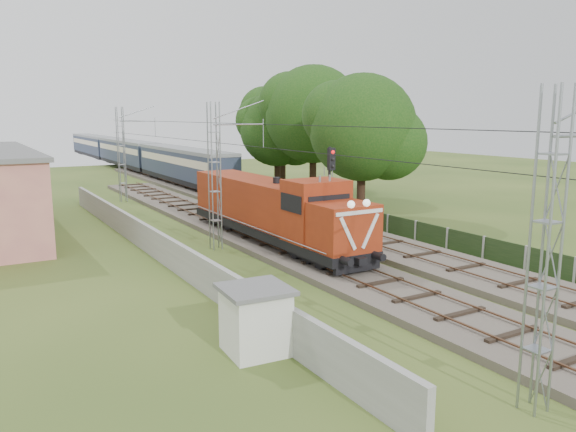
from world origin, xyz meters
TOP-DOWN VIEW (x-y plane):
  - ground at (0.00, 0.00)m, footprint 140.00×140.00m
  - track_main at (0.00, 7.00)m, footprint 4.20×70.00m
  - track_side at (5.00, 20.00)m, footprint 4.20×80.00m
  - catenary at (-2.95, 12.00)m, footprint 3.31×70.00m
  - boundary_wall at (-6.50, 12.00)m, footprint 0.25×40.00m
  - fence at (8.00, 3.00)m, footprint 0.12×32.00m
  - locomotive at (0.00, 10.93)m, footprint 2.81×16.04m
  - coach_rake at (5.00, 60.91)m, footprint 2.92×65.19m
  - signal_post at (2.89, 9.51)m, footprint 0.61×0.48m
  - relay_hut at (-7.40, -1.39)m, footprint 2.17×2.17m
  - tree_a at (9.74, 15.41)m, footprint 7.87×7.50m
  - tree_b at (12.48, 25.96)m, footprint 9.00×8.57m
  - tree_c at (11.32, 30.46)m, footprint 7.35×7.00m
  - tree_d at (14.12, 34.23)m, footprint 8.29×7.90m

SIDE VIEW (x-z plane):
  - ground at x=0.00m, z-range 0.00..0.00m
  - track_main at x=0.00m, z-range -0.04..0.41m
  - track_side at x=5.00m, z-range -0.04..0.41m
  - fence at x=8.00m, z-range 0.00..1.20m
  - boundary_wall at x=-6.50m, z-range 0.00..1.50m
  - relay_hut at x=-7.40m, z-range 0.01..2.12m
  - locomotive at x=0.00m, z-range 0.09..4.16m
  - coach_rake at x=5.00m, z-range 0.75..4.13m
  - signal_post at x=2.89m, z-range 1.04..6.62m
  - catenary at x=-2.95m, z-range 0.05..8.05m
  - tree_c at x=11.32m, z-range 1.18..10.70m
  - tree_a at x=9.74m, z-range 1.26..11.47m
  - tree_d at x=14.12m, z-range 1.33..12.08m
  - tree_b at x=12.48m, z-range 1.45..13.12m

